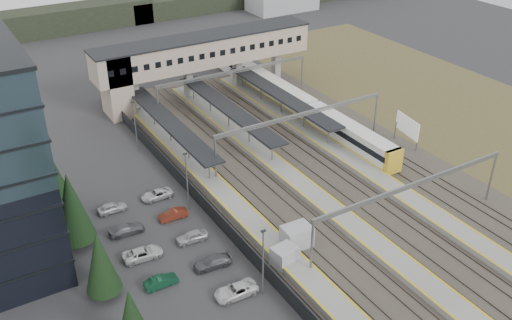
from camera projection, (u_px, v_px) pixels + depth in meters
ground at (285, 230)px, 68.36m from camera, size 220.00×220.00×0.00m
conifer_row at (113, 282)px, 53.27m from camera, size 4.42×49.82×9.50m
car_park at (208, 296)px, 57.58m from camera, size 10.66×44.48×1.28m
lampposts at (220, 215)px, 63.59m from camera, size 0.50×53.25×8.07m
fence at (217, 219)px, 68.71m from camera, size 0.08×90.00×2.00m
relay_cabin_near at (297, 237)px, 64.92m from camera, size 3.38×2.52×2.76m
relay_cabin_far at (284, 257)px, 62.18m from camera, size 2.84×2.47×2.35m
rail_corridor at (323, 188)px, 76.13m from camera, size 34.00×90.00×0.92m
canopies at (228, 108)px, 89.75m from camera, size 23.10×30.00×3.28m
footbridge at (190, 56)px, 99.31m from camera, size 40.40×6.40×11.20m
gantries at (351, 152)px, 73.02m from camera, size 28.40×62.28×7.17m
train at (280, 93)px, 100.16m from camera, size 2.80×58.52×3.53m
billboard at (407, 127)px, 85.70m from camera, size 1.10×5.60×4.74m
scrub_east at (500, 129)px, 92.18m from camera, size 34.00×120.00×0.06m
treeline_far at (165, 8)px, 146.55m from camera, size 170.00×19.00×7.00m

